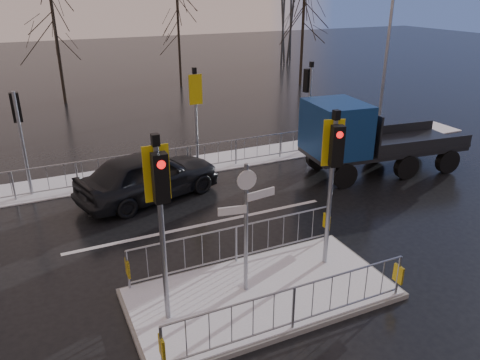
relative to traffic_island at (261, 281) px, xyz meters
name	(u,v)px	position (x,y,z in m)	size (l,w,h in m)	color
ground	(261,296)	(0.01, -0.01, -0.39)	(120.00, 120.00, 0.00)	black
snow_verge	(158,171)	(0.01, 8.59, -0.37)	(30.00, 2.00, 0.04)	white
lane_markings	(268,304)	(0.01, -0.34, -0.39)	(8.00, 11.38, 0.01)	silver
traffic_island	(261,281)	(0.00, 0.00, 0.00)	(6.00, 3.04, 4.15)	slate
far_kerb_fixtures	(168,149)	(0.31, 8.08, 0.63)	(18.00, 0.65, 3.83)	gray
car_far_lane	(149,175)	(-0.89, 6.35, 0.42)	(1.93, 4.79, 1.63)	black
flatbed_truck	(356,136)	(6.55, 5.18, 1.11)	(6.30, 2.85, 2.83)	black
tree_far_a	(54,19)	(-1.99, 21.99, 4.43)	(3.75, 3.75, 7.08)	black
tree_far_b	(178,24)	(6.01, 23.99, 3.79)	(3.25, 3.25, 6.14)	black
tree_far_c	(304,9)	(14.01, 20.99, 4.76)	(4.00, 4.00, 7.55)	black
street_lamp_right	(390,40)	(10.58, 8.49, 4.00)	(1.25, 0.18, 8.00)	gray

